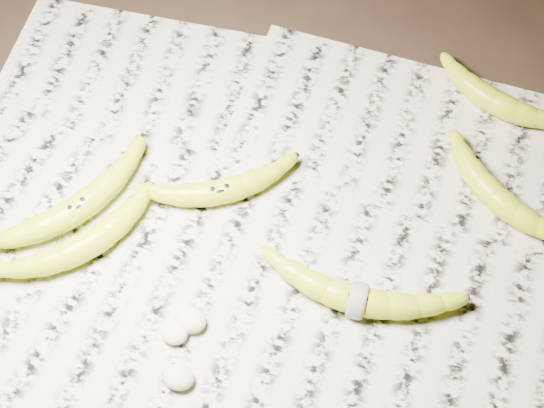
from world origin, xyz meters
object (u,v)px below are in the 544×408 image
(banana_left_a, at_px, (77,207))
(banana_upper_a, at_px, (497,196))
(banana_center, at_px, (220,190))
(banana_taped, at_px, (358,299))
(banana_left_b, at_px, (84,245))
(banana_upper_b, at_px, (495,100))

(banana_left_a, xyz_separation_m, banana_upper_a, (0.49, 0.16, -0.00))
(banana_left_a, bearing_deg, banana_upper_a, -37.37)
(banana_left_a, height_order, banana_upper_a, banana_left_a)
(banana_center, bearing_deg, banana_taped, -54.35)
(banana_upper_a, bearing_deg, banana_left_b, -121.19)
(banana_left_a, xyz_separation_m, banana_taped, (0.35, -0.02, -0.00))
(banana_upper_a, relative_size, banana_upper_b, 1.06)
(banana_left_a, distance_m, banana_taped, 0.36)
(banana_center, bearing_deg, banana_upper_b, 8.02)
(banana_left_b, distance_m, banana_center, 0.18)
(banana_center, height_order, banana_upper_b, same)
(banana_left_b, relative_size, banana_upper_a, 1.05)
(banana_left_b, xyz_separation_m, banana_upper_a, (0.46, 0.20, -0.00))
(banana_left_a, relative_size, banana_taped, 0.97)
(banana_upper_a, xyz_separation_m, banana_upper_b, (-0.02, 0.14, -0.00))
(banana_center, height_order, banana_taped, banana_taped)
(banana_left_b, distance_m, banana_upper_a, 0.50)
(banana_center, bearing_deg, banana_left_a, 175.28)
(banana_left_b, bearing_deg, banana_upper_a, -25.28)
(banana_left_b, height_order, banana_center, banana_left_b)
(banana_taped, distance_m, banana_upper_a, 0.22)
(banana_center, height_order, banana_upper_a, banana_upper_a)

